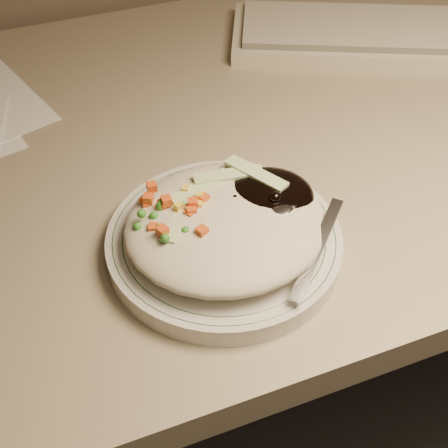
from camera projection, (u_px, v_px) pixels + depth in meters
name	position (u px, v px, depth m)	size (l,w,h in m)	color
desk	(224.00, 241.00, 0.90)	(1.40, 0.70, 0.74)	gray
plate	(224.00, 243.00, 0.61)	(0.23, 0.23, 0.02)	silver
plate_rim	(224.00, 236.00, 0.60)	(0.22, 0.22, 0.00)	#144723
meal	(229.00, 219.00, 0.58)	(0.21, 0.19, 0.05)	#BBB297
keyboard	(384.00, 35.00, 0.90)	(0.46, 0.32, 0.03)	beige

